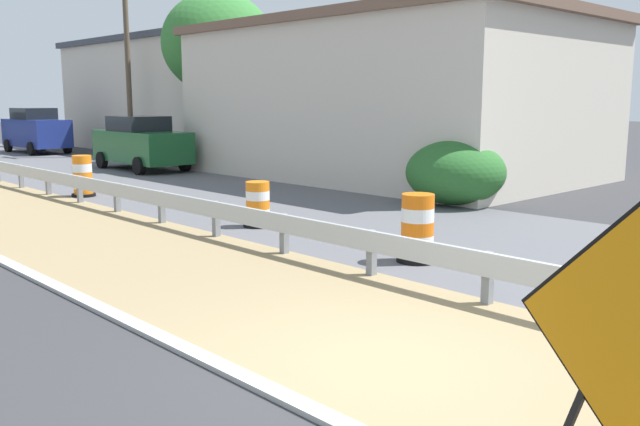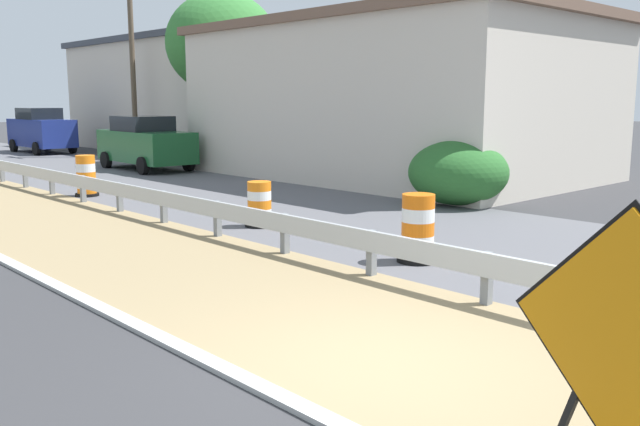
% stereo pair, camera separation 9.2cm
% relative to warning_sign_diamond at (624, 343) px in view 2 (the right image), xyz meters
% --- Properties ---
extents(ground_plane, '(160.00, 160.00, 0.00)m').
position_rel_warning_sign_diamond_xyz_m(ground_plane, '(0.56, 2.57, -1.07)').
color(ground_plane, '#333335').
extents(median_dirt_strip, '(3.87, 120.00, 0.01)m').
position_rel_warning_sign_diamond_xyz_m(median_dirt_strip, '(1.30, 2.57, -1.07)').
color(median_dirt_strip, '#8E7A56').
rests_on(median_dirt_strip, ground).
extents(far_lane_asphalt, '(6.63, 120.00, 0.00)m').
position_rel_warning_sign_diamond_xyz_m(far_lane_asphalt, '(6.55, 2.57, -1.07)').
color(far_lane_asphalt, '#56565B').
rests_on(far_lane_asphalt, ground).
extents(curb_near_edge, '(0.20, 120.00, 0.11)m').
position_rel_warning_sign_diamond_xyz_m(curb_near_edge, '(-0.74, 2.57, -1.06)').
color(curb_near_edge, '#ADADA8').
rests_on(curb_near_edge, ground).
extents(guardrail_median, '(0.18, 40.75, 0.71)m').
position_rel_warning_sign_diamond_xyz_m(guardrail_median, '(2.99, 4.03, -0.55)').
color(guardrail_median, '#ADB2B7').
rests_on(guardrail_median, ground).
extents(warning_sign_diamond, '(0.28, 1.77, 2.03)m').
position_rel_warning_sign_diamond_xyz_m(warning_sign_diamond, '(0.00, 0.00, 0.00)').
color(warning_sign_diamond, black).
rests_on(warning_sign_diamond, ground).
extents(traffic_barrel_nearest, '(0.67, 0.67, 1.13)m').
position_rel_warning_sign_diamond_xyz_m(traffic_barrel_nearest, '(4.25, 5.11, -0.56)').
color(traffic_barrel_nearest, orange).
rests_on(traffic_barrel_nearest, ground).
extents(traffic_barrel_close, '(0.63, 0.63, 0.96)m').
position_rel_warning_sign_diamond_xyz_m(traffic_barrel_close, '(4.30, 9.37, -0.64)').
color(traffic_barrel_close, orange).
rests_on(traffic_barrel_close, ground).
extents(traffic_barrel_mid, '(0.64, 0.64, 1.13)m').
position_rel_warning_sign_diamond_xyz_m(traffic_barrel_mid, '(3.61, 16.23, -0.55)').
color(traffic_barrel_mid, orange).
rests_on(traffic_barrel_mid, ground).
extents(car_trailing_near_lane, '(2.21, 4.81, 2.03)m').
position_rel_warning_sign_diamond_xyz_m(car_trailing_near_lane, '(8.40, 21.61, -0.05)').
color(car_trailing_near_lane, '#195128').
rests_on(car_trailing_near_lane, ground).
extents(car_mid_far_lane, '(2.02, 4.57, 2.23)m').
position_rel_warning_sign_diamond_xyz_m(car_mid_far_lane, '(8.76, 32.76, 0.04)').
color(car_mid_far_lane, navy).
rests_on(car_mid_far_lane, ground).
extents(roadside_shop_near, '(9.00, 13.56, 5.29)m').
position_rel_warning_sign_diamond_xyz_m(roadside_shop_near, '(13.92, 13.96, 1.59)').
color(roadside_shop_near, beige).
rests_on(roadside_shop_near, ground).
extents(roadside_shop_far, '(8.23, 14.25, 5.78)m').
position_rel_warning_sign_diamond_xyz_m(roadside_shop_far, '(15.91, 29.87, 1.83)').
color(roadside_shop_far, beige).
rests_on(roadside_shop_far, ground).
extents(utility_pole_near, '(0.24, 1.80, 8.30)m').
position_rel_warning_sign_diamond_xyz_m(utility_pole_near, '(11.23, 10.44, 3.24)').
color(utility_pole_near, brown).
rests_on(utility_pole_near, ground).
extents(utility_pole_mid, '(0.24, 1.80, 9.00)m').
position_rel_warning_sign_diamond_xyz_m(utility_pole_mid, '(11.04, 27.29, 3.59)').
color(utility_pole_mid, brown).
rests_on(utility_pole_mid, ground).
extents(bush_roadside, '(2.52, 2.52, 1.64)m').
position_rel_warning_sign_diamond_xyz_m(bush_roadside, '(9.83, 8.29, -0.25)').
color(bush_roadside, '#286028').
rests_on(bush_roadside, ground).
extents(tree_roadside, '(4.62, 4.62, 7.01)m').
position_rel_warning_sign_diamond_xyz_m(tree_roadside, '(12.27, 21.94, 3.85)').
color(tree_roadside, brown).
rests_on(tree_roadside, ground).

